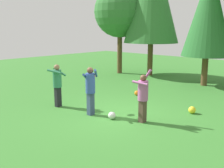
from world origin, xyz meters
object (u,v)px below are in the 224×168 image
object	(u,v)px
person_thrower	(143,94)
frisbee	(92,76)
person_catcher	(57,82)
ball_orange	(137,93)
ball_yellow	(192,110)
tree_far_left	(120,12)
tree_center	(209,12)
ball_white	(112,115)
person_bystander	(90,87)

from	to	relation	value
person_thrower	frisbee	world-z (taller)	person_thrower
person_thrower	person_catcher	bearing A→B (deg)	6.65
person_catcher	ball_orange	world-z (taller)	person_catcher
person_catcher	ball_yellow	xyz separation A→B (m)	(4.34, 2.81, -0.87)
person_catcher	tree_far_left	size ratio (longest dim) A/B	0.29
person_catcher	tree_center	size ratio (longest dim) A/B	0.27
person_thrower	ball_white	world-z (taller)	person_thrower
person_thrower	person_bystander	world-z (taller)	person_thrower
person_catcher	tree_far_left	bearing A→B (deg)	92.19
person_bystander	ball_yellow	world-z (taller)	person_bystander
ball_white	ball_orange	xyz separation A→B (m)	(-1.43, 3.23, -0.01)
person_bystander	ball_white	xyz separation A→B (m)	(0.89, 0.17, -0.91)
ball_yellow	tree_center	distance (m)	6.62
frisbee	ball_orange	xyz separation A→B (m)	(-0.19, 3.00, -1.22)
ball_white	ball_orange	bearing A→B (deg)	113.88
tree_center	ball_orange	bearing A→B (deg)	-106.38
person_thrower	person_catcher	xyz separation A→B (m)	(-3.57, -0.83, 0.05)
ball_white	ball_orange	world-z (taller)	ball_white
ball_white	tree_far_left	size ratio (longest dim) A/B	0.04
tree_far_left	tree_center	xyz separation A→B (m)	(6.14, 0.04, -0.23)
person_bystander	ball_yellow	bearing A→B (deg)	-85.99
person_thrower	ball_yellow	distance (m)	2.29
ball_white	tree_center	size ratio (longest dim) A/B	0.04
frisbee	ball_white	size ratio (longest dim) A/B	1.34
tree_center	ball_white	bearing A→B (deg)	-88.80
ball_white	ball_orange	distance (m)	3.53
frisbee	ball_white	distance (m)	1.75
person_catcher	frisbee	world-z (taller)	person_catcher
person_bystander	tree_center	distance (m)	8.28
person_thrower	person_bystander	bearing A→B (deg)	13.13
person_catcher	tree_center	xyz separation A→B (m)	(2.46, 7.91, 2.92)
tree_far_left	tree_center	bearing A→B (deg)	0.33
person_thrower	tree_far_left	size ratio (longest dim) A/B	0.30
tree_far_left	frisbee	bearing A→B (deg)	-55.25
person_bystander	tree_center	bearing A→B (deg)	-46.65
person_thrower	frisbee	distance (m)	2.24
person_bystander	frisbee	size ratio (longest dim) A/B	5.00
ball_orange	tree_center	world-z (taller)	tree_center
person_bystander	ball_orange	bearing A→B (deg)	-32.19
tree_far_left	tree_center	world-z (taller)	tree_center
frisbee	person_bystander	bearing A→B (deg)	-48.73
person_bystander	person_thrower	bearing A→B (deg)	-111.75
frisbee	person_thrower	bearing A→B (deg)	6.38
person_thrower	ball_white	bearing A→B (deg)	20.24
frisbee	ball_orange	size ratio (longest dim) A/B	1.49
frisbee	ball_orange	world-z (taller)	frisbee
person_bystander	frisbee	world-z (taller)	person_bystander
frisbee	tree_far_left	world-z (taller)	tree_far_left
person_catcher	tree_far_left	xyz separation A→B (m)	(-3.68, 7.87, 3.15)
person_thrower	ball_orange	distance (m)	3.73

